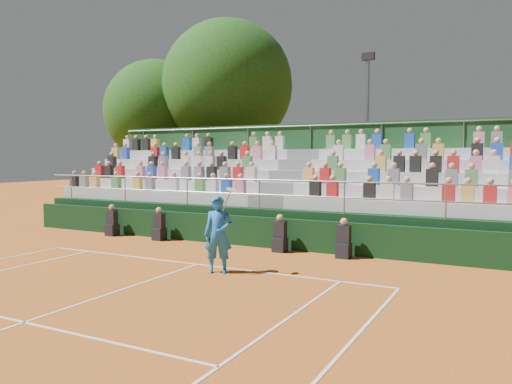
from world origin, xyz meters
The scene contains 8 objects.
ground centered at (0.00, 0.00, 0.00)m, with size 90.00×90.00×0.00m, color #B95D1E.
courtside_wall centered at (0.00, 3.20, 0.50)m, with size 20.00×0.15×1.00m, color black.
line_officials centered at (-1.19, 2.75, 0.48)m, with size 9.48×0.40×1.19m.
grandstand centered at (0.01, 6.43, 1.09)m, with size 20.00×5.20×4.40m.
tennis_player centered at (1.04, -0.56, 1.00)m, with size 0.96×0.74×2.22m.
tree_west centered at (-11.34, 12.31, 5.68)m, with size 6.02×6.02×8.71m.
tree_east centered at (-6.76, 12.96, 6.96)m, with size 7.30×7.30×10.63m.
floodlight_mast centered at (1.27, 12.68, 4.65)m, with size 0.60×0.25×7.97m.
Camera 1 is at (7.76, -11.33, 2.97)m, focal length 35.00 mm.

